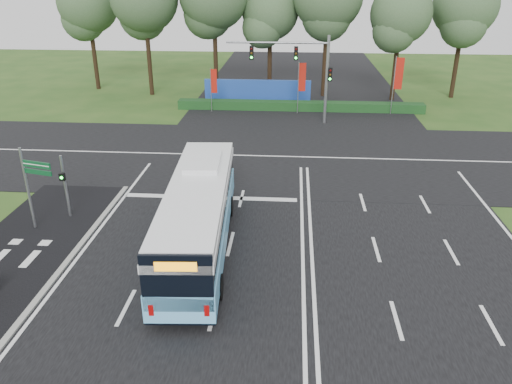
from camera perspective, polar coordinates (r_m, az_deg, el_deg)
ground at (r=22.89m, az=5.34°, el=-6.30°), size 120.00×120.00×0.00m
road_main at (r=22.88m, az=5.34°, el=-6.26°), size 20.00×120.00×0.04m
road_cross at (r=33.80m, az=5.12°, el=3.99°), size 120.00×14.00×0.05m
bike_path at (r=23.52m, az=-27.00°, el=-8.11°), size 5.00×18.00×0.06m
kerb_strip at (r=22.40m, az=-21.68°, el=-8.64°), size 0.25×18.00×0.12m
city_bus at (r=22.02m, az=-6.59°, el=-2.58°), size 3.21×11.98×3.40m
pedestrian_signal at (r=26.46m, az=-21.01°, el=0.80°), size 0.27×0.41×3.31m
street_sign at (r=25.44m, az=-24.26°, el=1.26°), size 1.57×0.48×4.13m
banner_flag_left at (r=44.67m, az=-4.91°, el=12.26°), size 0.57×0.07×3.86m
banner_flag_mid at (r=44.03m, az=5.18°, el=12.60°), size 0.66×0.17×4.49m
banner_flag_right at (r=45.21m, az=15.86°, el=12.50°), size 0.73×0.14×4.99m
traffic_light_gantry at (r=40.88m, az=5.57°, el=14.19°), size 8.41×0.28×7.00m
hedge at (r=45.66m, az=5.02°, el=9.76°), size 22.00×1.20×0.80m
blue_hoarding at (r=48.05m, az=0.17°, el=11.41°), size 10.00×0.30×2.20m
eucalyptus_row at (r=50.61m, az=0.65°, el=20.90°), size 42.54×8.69×12.80m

